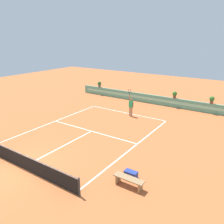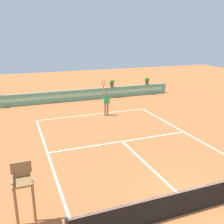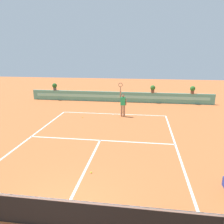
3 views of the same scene
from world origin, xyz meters
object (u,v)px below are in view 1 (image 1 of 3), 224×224
tennis_ball_mid_court (63,149)px  bench_courtside (129,180)px  gear_bag (131,174)px  tennis_player (131,106)px  potted_plant_far_right (212,99)px  potted_plant_far_left (99,84)px  potted_plant_right (175,94)px  tennis_ball_near_baseline (101,112)px

tennis_ball_mid_court → bench_courtside: bearing=-10.3°
gear_bag → tennis_player: (-4.86, 8.62, 0.87)m
gear_bag → potted_plant_far_right: potted_plant_far_right is taller
potted_plant_far_left → gear_bag: bearing=-48.0°
potted_plant_right → tennis_player: bearing=-115.3°
gear_bag → potted_plant_right: 13.98m
tennis_ball_near_baseline → potted_plant_far_left: 7.47m
bench_courtside → potted_plant_far_left: bearing=131.1°
tennis_player → potted_plant_far_left: size_ratio=3.57×
tennis_ball_mid_court → potted_plant_right: size_ratio=0.09×
gear_bag → tennis_ball_mid_court: 5.38m
tennis_player → tennis_ball_near_baseline: (-2.98, -0.72, -1.02)m
bench_courtside → potted_plant_right: potted_plant_right is taller
gear_bag → tennis_ball_near_baseline: (-7.84, 7.90, -0.15)m
bench_courtside → potted_plant_far_left: (-12.64, 14.48, 1.04)m
tennis_ball_near_baseline → potted_plant_far_left: (-4.49, 5.80, 1.38)m
potted_plant_right → potted_plant_far_right: 3.68m
tennis_ball_near_baseline → potted_plant_far_right: size_ratio=0.09×
tennis_ball_near_baseline → potted_plant_right: size_ratio=0.09×
tennis_ball_near_baseline → tennis_ball_mid_court: (2.47, -7.64, 0.00)m
tennis_player → tennis_ball_mid_court: 8.44m
tennis_ball_mid_court → potted_plant_far_left: 15.20m
tennis_player → tennis_ball_near_baseline: bearing=-166.4°
potted_plant_right → potted_plant_far_left: bearing=180.0°
bench_courtside → potted_plant_right: bearing=100.8°
bench_courtside → gear_bag: size_ratio=2.29×
tennis_ball_near_baseline → potted_plant_right: bearing=47.2°
gear_bag → potted_plant_far_right: 13.82m
potted_plant_far_left → bench_courtside: bearing=-48.9°
bench_courtside → potted_plant_right: 14.78m
gear_bag → tennis_ball_mid_court: gear_bag is taller
bench_courtside → tennis_player: 10.74m
potted_plant_right → tennis_ball_mid_court: bearing=-102.2°
potted_plant_right → potted_plant_far_left: (-9.87, 0.00, 0.00)m
potted_plant_far_right → potted_plant_far_left: same height
bench_courtside → tennis_player: (-5.17, 9.39, 0.67)m
potted_plant_far_right → gear_bag: bearing=-95.1°
gear_bag → bench_courtside: bearing=-67.9°
bench_courtside → gear_bag: bearing=112.1°
tennis_ball_mid_court → potted_plant_far_right: size_ratio=0.09×
tennis_player → potted_plant_far_right: tennis_player is taller
bench_courtside → potted_plant_right: (-2.77, 14.48, 1.04)m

